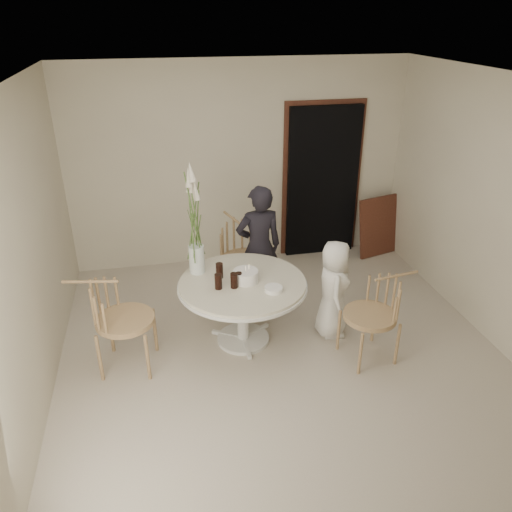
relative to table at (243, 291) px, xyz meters
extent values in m
plane|color=#BEB5A2|center=(0.35, -0.25, -0.62)|extent=(4.50, 4.50, 0.00)
plane|color=white|center=(0.35, -0.25, 2.08)|extent=(4.50, 4.50, 0.00)
plane|color=beige|center=(0.35, 2.00, 0.73)|extent=(4.50, 0.00, 4.50)
plane|color=beige|center=(0.35, -2.50, 0.73)|extent=(4.50, 0.00, 4.50)
plane|color=beige|center=(-1.90, -0.25, 0.73)|extent=(0.00, 4.50, 4.50)
plane|color=beige|center=(2.60, -0.25, 0.73)|extent=(0.00, 4.50, 4.50)
cube|color=black|center=(1.50, 1.94, 0.43)|extent=(1.00, 0.10, 2.10)
cube|color=brown|center=(1.50, 1.98, 0.49)|extent=(1.12, 0.03, 2.22)
cylinder|color=silver|center=(0.00, 0.00, -0.60)|extent=(0.56, 0.56, 0.04)
cylinder|color=silver|center=(0.00, 0.00, -0.27)|extent=(0.12, 0.12, 0.65)
cylinder|color=silver|center=(0.00, 0.00, 0.07)|extent=(1.33, 1.33, 0.03)
cylinder|color=beige|center=(0.00, 0.00, 0.09)|extent=(1.30, 1.30, 0.04)
cube|color=brown|center=(2.30, 1.70, -0.19)|extent=(0.67, 0.35, 0.84)
cylinder|color=tan|center=(0.03, 0.55, -0.36)|extent=(0.03, 0.03, 0.51)
cylinder|color=tan|center=(0.46, 0.68, -0.36)|extent=(0.03, 0.03, 0.51)
cylinder|color=tan|center=(-0.10, 0.99, -0.36)|extent=(0.03, 0.03, 0.51)
cylinder|color=tan|center=(0.33, 1.12, -0.36)|extent=(0.03, 0.03, 0.51)
cylinder|color=tan|center=(0.18, 0.84, -0.08)|extent=(0.57, 0.57, 0.06)
cylinder|color=tan|center=(0.94, -0.36, -0.38)|extent=(0.03, 0.03, 0.48)
cylinder|color=tan|center=(1.00, -0.78, -0.38)|extent=(0.03, 0.03, 0.48)
cylinder|color=tan|center=(1.36, -0.30, -0.38)|extent=(0.03, 0.03, 0.48)
cylinder|color=tan|center=(1.42, -0.72, -0.38)|extent=(0.03, 0.03, 0.48)
cylinder|color=tan|center=(1.18, -0.54, -0.12)|extent=(0.53, 0.53, 0.05)
cylinder|color=tan|center=(-1.00, -0.43, -0.36)|extent=(0.03, 0.03, 0.51)
cylinder|color=tan|center=(-0.92, 0.01, -0.36)|extent=(0.03, 0.03, 0.51)
cylinder|color=tan|center=(-1.45, -0.35, -0.36)|extent=(0.03, 0.03, 0.51)
cylinder|color=tan|center=(-1.37, 0.10, -0.36)|extent=(0.03, 0.03, 0.51)
cylinder|color=tan|center=(-1.19, -0.17, -0.08)|extent=(0.57, 0.57, 0.06)
imported|color=black|center=(0.33, 0.73, 0.13)|extent=(0.56, 0.39, 1.49)
imported|color=white|center=(0.97, -0.05, -0.07)|extent=(0.45, 0.60, 1.10)
cylinder|color=white|center=(0.03, -0.01, 0.18)|extent=(0.26, 0.26, 0.12)
cylinder|color=beige|center=(0.03, -0.01, 0.26)|extent=(0.01, 0.01, 0.05)
cylinder|color=beige|center=(0.07, 0.02, 0.26)|extent=(0.01, 0.01, 0.05)
cylinder|color=black|center=(-0.10, -0.11, 0.19)|extent=(0.08, 0.08, 0.16)
cylinder|color=black|center=(-0.05, -0.06, 0.18)|extent=(0.07, 0.07, 0.13)
cylinder|color=black|center=(-0.26, -0.09, 0.19)|extent=(0.08, 0.08, 0.16)
cylinder|color=black|center=(-0.22, 0.13, 0.19)|extent=(0.08, 0.08, 0.16)
cylinder|color=white|center=(0.26, -0.26, 0.14)|extent=(0.20, 0.20, 0.04)
cylinder|color=white|center=(-0.43, 0.30, 0.27)|extent=(0.16, 0.16, 0.30)
cylinder|color=#45662C|center=(-0.40, 0.32, 0.64)|extent=(0.01, 0.01, 0.76)
cone|color=beige|center=(-0.40, 0.32, 1.02)|extent=(0.08, 0.08, 0.19)
cylinder|color=#45662C|center=(-0.44, 0.33, 0.68)|extent=(0.01, 0.01, 0.82)
cone|color=beige|center=(-0.44, 0.33, 1.09)|extent=(0.08, 0.08, 0.19)
cylinder|color=#45662C|center=(-0.46, 0.29, 0.71)|extent=(0.01, 0.01, 0.89)
cone|color=beige|center=(-0.46, 0.29, 1.15)|extent=(0.08, 0.08, 0.19)
cylinder|color=#45662C|center=(-0.44, 0.26, 0.74)|extent=(0.01, 0.01, 0.95)
cone|color=beige|center=(-0.44, 0.26, 1.22)|extent=(0.08, 0.08, 0.19)
cylinder|color=#45662C|center=(-0.40, 0.28, 0.64)|extent=(0.01, 0.01, 0.76)
cone|color=beige|center=(-0.40, 0.28, 1.02)|extent=(0.08, 0.08, 0.19)
camera|label=1|loc=(-0.79, -4.36, 2.61)|focal=35.00mm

